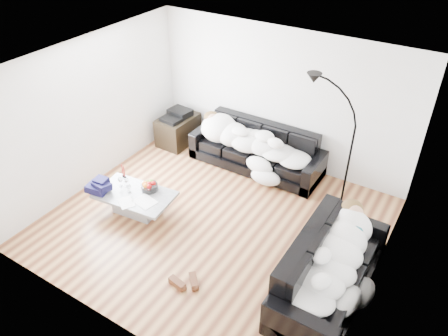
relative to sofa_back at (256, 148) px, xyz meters
The scene contains 24 objects.
ground 1.84m from the sofa_back, 83.36° to the right, with size 5.00×5.00×0.00m, color brown.
wall_back 1.02m from the sofa_back, 65.99° to the left, with size 5.00×0.02×2.60m, color silver.
wall_left 3.04m from the sofa_back, 142.11° to the right, with size 0.02×4.50×2.60m, color silver.
wall_right 3.36m from the sofa_back, 33.37° to the right, with size 0.02×4.50×2.60m, color silver.
ceiling 2.83m from the sofa_back, 83.36° to the right, with size 5.00×5.00×0.00m, color white.
sofa_back is the anchor object (origin of this frame).
sofa_right 3.11m from the sofa_back, 43.37° to the right, with size 2.18×0.93×0.88m, color black.
sleeper_back 0.23m from the sofa_back, 90.00° to the right, with size 2.14×0.74×0.43m, color white, non-canonical shape.
sleeper_right 3.11m from the sofa_back, 43.37° to the right, with size 1.87×0.79×0.46m, color white, non-canonical shape.
teal_cushion 2.66m from the sofa_back, 33.58° to the right, with size 0.36×0.30×0.20m, color #0E5F68.
coffee_table 2.47m from the sofa_back, 115.19° to the right, with size 1.26×0.74×0.37m, color #939699.
fruit_bowl 2.21m from the sofa_back, 114.31° to the right, with size 0.28×0.28×0.17m, color white.
wine_glass_a 2.49m from the sofa_back, 120.86° to the right, with size 0.07×0.07×0.16m, color white.
wine_glass_b 2.58m from the sofa_back, 122.12° to the right, with size 0.08×0.08×0.18m, color white.
wine_glass_c 2.51m from the sofa_back, 116.76° to the right, with size 0.07×0.07×0.16m, color white.
candle_left 2.49m from the sofa_back, 128.01° to the right, with size 0.04×0.04×0.24m, color maroon.
candle_right 2.47m from the sofa_back, 126.99° to the right, with size 0.04×0.04×0.23m, color maroon.
newspaper_a 2.42m from the sofa_back, 108.47° to the right, with size 0.35×0.27×0.01m, color silver.
newspaper_b 2.67m from the sofa_back, 112.12° to the right, with size 0.30×0.22×0.01m, color silver.
navy_jacket 2.91m from the sofa_back, 122.40° to the right, with size 0.36×0.30×0.18m, color black, non-canonical shape.
shoes 3.14m from the sofa_back, 79.63° to the right, with size 0.45×0.33×0.10m, color #472311, non-canonical shape.
av_cabinet 1.81m from the sofa_back, behind, with size 0.59×0.85×0.59m, color black.
stereo 1.82m from the sofa_back, behind, with size 0.44×0.34×0.13m, color black.
floor_lamp 2.04m from the sofa_back, 16.67° to the right, with size 0.75×0.30×2.06m, color black, non-canonical shape.
Camera 1 is at (2.95, -4.45, 4.73)m, focal length 35.00 mm.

